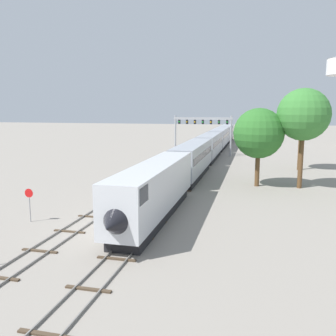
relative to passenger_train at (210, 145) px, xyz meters
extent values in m
plane|color=gray|center=(-2.00, -42.10, -2.61)|extent=(400.00, 400.00, 0.00)
cube|color=slate|center=(-0.72, 17.90, -2.53)|extent=(0.07, 200.00, 0.16)
cube|color=slate|center=(0.72, 17.90, -2.53)|extent=(0.07, 200.00, 0.16)
cube|color=#473828|center=(0.00, -56.10, -2.56)|extent=(2.60, 0.24, 0.10)
cube|color=#473828|center=(0.00, -52.10, -2.56)|extent=(2.60, 0.24, 0.10)
cube|color=#473828|center=(0.00, -48.10, -2.56)|extent=(2.60, 0.24, 0.10)
cube|color=#473828|center=(0.00, -44.10, -2.56)|extent=(2.60, 0.24, 0.10)
cube|color=#473828|center=(0.00, -40.10, -2.56)|extent=(2.60, 0.24, 0.10)
cube|color=#473828|center=(0.00, -36.10, -2.56)|extent=(2.60, 0.24, 0.10)
cube|color=#473828|center=(0.00, -32.10, -2.56)|extent=(2.60, 0.24, 0.10)
cube|color=#473828|center=(0.00, -28.10, -2.56)|extent=(2.60, 0.24, 0.10)
cube|color=#473828|center=(0.00, -24.10, -2.56)|extent=(2.60, 0.24, 0.10)
cube|color=#473828|center=(0.00, -20.10, -2.56)|extent=(2.60, 0.24, 0.10)
cube|color=#473828|center=(0.00, -16.10, -2.56)|extent=(2.60, 0.24, 0.10)
cube|color=#473828|center=(0.00, -12.10, -2.56)|extent=(2.60, 0.24, 0.10)
cube|color=#473828|center=(0.00, -8.10, -2.56)|extent=(2.60, 0.24, 0.10)
cube|color=#473828|center=(0.00, -4.10, -2.56)|extent=(2.60, 0.24, 0.10)
cube|color=#473828|center=(0.00, -0.10, -2.56)|extent=(2.60, 0.24, 0.10)
cube|color=#473828|center=(0.00, 3.90, -2.56)|extent=(2.60, 0.24, 0.10)
cube|color=#473828|center=(0.00, 7.90, -2.56)|extent=(2.60, 0.24, 0.10)
cube|color=#473828|center=(0.00, 11.90, -2.56)|extent=(2.60, 0.24, 0.10)
cube|color=#473828|center=(0.00, 15.90, -2.56)|extent=(2.60, 0.24, 0.10)
cube|color=#473828|center=(0.00, 19.90, -2.56)|extent=(2.60, 0.24, 0.10)
cube|color=#473828|center=(0.00, 23.90, -2.56)|extent=(2.60, 0.24, 0.10)
cube|color=#473828|center=(0.00, 27.90, -2.56)|extent=(2.60, 0.24, 0.10)
cube|color=#473828|center=(0.00, 31.90, -2.56)|extent=(2.60, 0.24, 0.10)
cube|color=#473828|center=(0.00, 35.90, -2.56)|extent=(2.60, 0.24, 0.10)
cube|color=#473828|center=(0.00, 39.90, -2.56)|extent=(2.60, 0.24, 0.10)
cube|color=#473828|center=(0.00, 43.90, -2.56)|extent=(2.60, 0.24, 0.10)
cube|color=#473828|center=(0.00, 47.90, -2.56)|extent=(2.60, 0.24, 0.10)
cube|color=#473828|center=(0.00, 51.90, -2.56)|extent=(2.60, 0.24, 0.10)
cube|color=#473828|center=(0.00, 55.90, -2.56)|extent=(2.60, 0.24, 0.10)
cube|color=#473828|center=(0.00, 59.90, -2.56)|extent=(2.60, 0.24, 0.10)
cube|color=#473828|center=(0.00, 63.90, -2.56)|extent=(2.60, 0.24, 0.10)
cube|color=#473828|center=(0.00, 67.90, -2.56)|extent=(2.60, 0.24, 0.10)
cube|color=#473828|center=(0.00, 71.90, -2.56)|extent=(2.60, 0.24, 0.10)
cube|color=#473828|center=(0.00, 75.90, -2.56)|extent=(2.60, 0.24, 0.10)
cube|color=#473828|center=(0.00, 79.90, -2.56)|extent=(2.60, 0.24, 0.10)
cube|color=#473828|center=(0.00, 83.90, -2.56)|extent=(2.60, 0.24, 0.10)
cube|color=#473828|center=(0.00, 87.90, -2.56)|extent=(2.60, 0.24, 0.10)
cube|color=#473828|center=(0.00, 91.90, -2.56)|extent=(2.60, 0.24, 0.10)
cube|color=#473828|center=(0.00, 95.90, -2.56)|extent=(2.60, 0.24, 0.10)
cube|color=#473828|center=(0.00, 99.90, -2.56)|extent=(2.60, 0.24, 0.10)
cube|color=#473828|center=(0.00, 103.90, -2.56)|extent=(2.60, 0.24, 0.10)
cube|color=#473828|center=(0.00, 107.90, -2.56)|extent=(2.60, 0.24, 0.10)
cube|color=#473828|center=(0.00, 111.90, -2.56)|extent=(2.60, 0.24, 0.10)
cube|color=#473828|center=(0.00, 115.90, -2.56)|extent=(2.60, 0.24, 0.10)
cube|color=slate|center=(-6.22, -2.10, -2.53)|extent=(0.07, 160.00, 0.16)
cube|color=slate|center=(-4.78, -2.10, -2.53)|extent=(0.07, 160.00, 0.16)
cube|color=#473828|center=(-5.50, -48.10, -2.56)|extent=(2.60, 0.24, 0.10)
cube|color=#473828|center=(-5.50, -44.10, -2.56)|extent=(2.60, 0.24, 0.10)
cube|color=#473828|center=(-5.50, -40.10, -2.56)|extent=(2.60, 0.24, 0.10)
cube|color=#473828|center=(-5.50, -36.10, -2.56)|extent=(2.60, 0.24, 0.10)
cube|color=#473828|center=(-5.50, -32.10, -2.56)|extent=(2.60, 0.24, 0.10)
cube|color=#473828|center=(-5.50, -28.10, -2.56)|extent=(2.60, 0.24, 0.10)
cube|color=#473828|center=(-5.50, -24.10, -2.56)|extent=(2.60, 0.24, 0.10)
cube|color=#473828|center=(-5.50, -20.10, -2.56)|extent=(2.60, 0.24, 0.10)
cube|color=#473828|center=(-5.50, -16.10, -2.56)|extent=(2.60, 0.24, 0.10)
cube|color=#473828|center=(-5.50, -12.10, -2.56)|extent=(2.60, 0.24, 0.10)
cube|color=#473828|center=(-5.50, -8.10, -2.56)|extent=(2.60, 0.24, 0.10)
cube|color=#473828|center=(-5.50, -4.10, -2.56)|extent=(2.60, 0.24, 0.10)
cube|color=#473828|center=(-5.50, -0.10, -2.56)|extent=(2.60, 0.24, 0.10)
cube|color=#473828|center=(-5.50, 3.90, -2.56)|extent=(2.60, 0.24, 0.10)
cube|color=#473828|center=(-5.50, 7.90, -2.56)|extent=(2.60, 0.24, 0.10)
cube|color=#473828|center=(-5.50, 11.90, -2.56)|extent=(2.60, 0.24, 0.10)
cube|color=#473828|center=(-5.50, 15.90, -2.56)|extent=(2.60, 0.24, 0.10)
cube|color=#473828|center=(-5.50, 19.90, -2.56)|extent=(2.60, 0.24, 0.10)
cube|color=#473828|center=(-5.50, 23.90, -2.56)|extent=(2.60, 0.24, 0.10)
cube|color=#473828|center=(-5.50, 27.90, -2.56)|extent=(2.60, 0.24, 0.10)
cube|color=#473828|center=(-5.50, 31.90, -2.56)|extent=(2.60, 0.24, 0.10)
cube|color=#473828|center=(-5.50, 35.90, -2.56)|extent=(2.60, 0.24, 0.10)
cube|color=#473828|center=(-5.50, 39.90, -2.56)|extent=(2.60, 0.24, 0.10)
cube|color=#473828|center=(-5.50, 43.90, -2.56)|extent=(2.60, 0.24, 0.10)
cube|color=#473828|center=(-5.50, 47.90, -2.56)|extent=(2.60, 0.24, 0.10)
cube|color=#473828|center=(-5.50, 51.90, -2.56)|extent=(2.60, 0.24, 0.10)
cube|color=#473828|center=(-5.50, 55.90, -2.56)|extent=(2.60, 0.24, 0.10)
cube|color=#473828|center=(-5.50, 59.90, -2.56)|extent=(2.60, 0.24, 0.10)
cube|color=#473828|center=(-5.50, 63.90, -2.56)|extent=(2.60, 0.24, 0.10)
cube|color=#473828|center=(-5.50, 67.90, -2.56)|extent=(2.60, 0.24, 0.10)
cube|color=#473828|center=(-5.50, 71.90, -2.56)|extent=(2.60, 0.24, 0.10)
cube|color=#473828|center=(-5.50, 75.90, -2.56)|extent=(2.60, 0.24, 0.10)
cube|color=silver|center=(0.00, -38.95, 0.29)|extent=(3.00, 18.31, 3.80)
cone|color=black|center=(0.00, -48.30, -0.11)|extent=(2.88, 2.60, 2.88)
cube|color=black|center=(0.00, -46.90, 1.43)|extent=(3.04, 1.80, 1.10)
cube|color=black|center=(0.00, -38.95, -2.11)|extent=(2.52, 16.48, 1.00)
cube|color=#9EA3AD|center=(0.00, -19.63, 0.29)|extent=(3.00, 18.31, 3.80)
cube|color=black|center=(0.00, -19.63, 0.69)|extent=(3.04, 16.85, 0.90)
cube|color=black|center=(0.00, -19.63, -2.11)|extent=(2.52, 16.48, 1.00)
cube|color=#9EA3AD|center=(0.00, -0.32, 0.29)|extent=(3.00, 18.31, 3.80)
cube|color=black|center=(0.00, -0.32, 0.69)|extent=(3.04, 16.85, 0.90)
cube|color=black|center=(0.00, -0.32, -2.11)|extent=(2.52, 16.48, 1.00)
cube|color=#9EA3AD|center=(0.00, 19.00, 0.29)|extent=(3.00, 18.31, 3.80)
cube|color=black|center=(0.00, 19.00, 0.69)|extent=(3.04, 16.85, 0.90)
cube|color=black|center=(0.00, 19.00, -2.11)|extent=(2.52, 16.48, 1.00)
cube|color=#9EA3AD|center=(0.00, 38.31, 0.29)|extent=(3.00, 18.31, 3.80)
cube|color=black|center=(0.00, 38.31, 0.69)|extent=(3.04, 16.85, 0.90)
cube|color=black|center=(0.00, 38.31, -2.11)|extent=(2.52, 16.48, 1.00)
cylinder|color=#999BA0|center=(-8.00, 5.18, 1.47)|extent=(0.36, 0.36, 8.16)
cylinder|color=#999BA0|center=(3.50, 5.18, 1.47)|extent=(0.36, 0.36, 8.16)
cube|color=#999BA0|center=(-2.25, 5.18, 4.95)|extent=(12.10, 0.36, 0.50)
cube|color=black|center=(-7.18, 5.23, 4.25)|extent=(0.44, 0.32, 0.90)
sphere|color=green|center=(-7.18, 5.04, 4.25)|extent=(0.28, 0.28, 0.28)
cube|color=black|center=(-5.54, 5.23, 4.25)|extent=(0.44, 0.32, 0.90)
sphere|color=yellow|center=(-5.54, 5.04, 4.25)|extent=(0.28, 0.28, 0.28)
cube|color=black|center=(-3.89, 5.23, 4.25)|extent=(0.44, 0.32, 0.90)
sphere|color=yellow|center=(-3.89, 5.04, 4.25)|extent=(0.28, 0.28, 0.28)
cube|color=black|center=(-2.25, 5.23, 4.25)|extent=(0.44, 0.32, 0.90)
sphere|color=green|center=(-2.25, 5.04, 4.25)|extent=(0.28, 0.28, 0.28)
cube|color=black|center=(-0.61, 5.23, 4.25)|extent=(0.44, 0.32, 0.90)
sphere|color=yellow|center=(-0.61, 5.04, 4.25)|extent=(0.28, 0.28, 0.28)
cube|color=black|center=(1.04, 5.23, 4.25)|extent=(0.44, 0.32, 0.90)
sphere|color=green|center=(1.04, 5.04, 4.25)|extent=(0.28, 0.28, 0.28)
cube|color=black|center=(2.68, 5.23, 4.25)|extent=(0.44, 0.32, 0.90)
sphere|color=green|center=(2.68, 5.04, 4.25)|extent=(0.28, 0.28, 0.28)
cylinder|color=gray|center=(-10.00, -42.52, -1.51)|extent=(0.08, 0.08, 2.20)
cylinder|color=red|center=(-10.00, -42.54, -0.11)|extent=(0.76, 0.03, 0.76)
cylinder|color=brown|center=(8.69, -23.18, -0.40)|extent=(0.56, 0.56, 4.41)
sphere|color=#2D6B28|center=(8.69, -23.18, 3.95)|extent=(6.12, 6.12, 6.12)
cylinder|color=brown|center=(15.15, -9.15, 0.85)|extent=(0.56, 0.56, 6.92)
sphere|color=#2D6B28|center=(15.15, -9.15, 6.37)|extent=(5.89, 5.89, 5.89)
cylinder|color=brown|center=(13.70, -23.12, 0.73)|extent=(0.56, 0.56, 6.68)
sphere|color=#387A33|center=(13.70, -23.12, 6.22)|extent=(6.15, 6.15, 6.15)
camera|label=1|loc=(8.30, -68.32, 6.86)|focal=38.42mm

